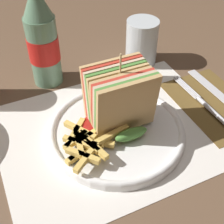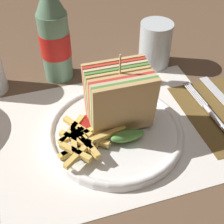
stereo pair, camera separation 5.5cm
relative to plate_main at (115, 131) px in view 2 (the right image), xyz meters
The scene contains 10 objects.
ground_plane 0.03m from the plate_main, 33.71° to the right, with size 4.00×4.00×0.00m, color brown.
placemat 0.01m from the plate_main, 90.02° to the left, with size 0.41×0.32×0.00m.
plate_main is the anchor object (origin of this frame).
club_sandwich 0.06m from the plate_main, 44.82° to the left, with size 0.11×0.10×0.14m.
fries_pile 0.07m from the plate_main, 161.80° to the right, with size 0.12×0.11×0.02m.
ketchup_blob 0.05m from the plate_main, 159.56° to the left, with size 0.05×0.04×0.02m.
napkin 0.22m from the plate_main, ahead, with size 0.14×0.20×0.00m.
fork 0.19m from the plate_main, ahead, with size 0.02×0.20×0.01m.
coke_bottle_near 0.24m from the plate_main, 106.77° to the left, with size 0.06×0.06×0.24m.
glass_near 0.25m from the plate_main, 51.23° to the left, with size 0.07×0.07×0.10m.
Camera 2 is at (-0.15, -0.35, 0.42)m, focal length 50.00 mm.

